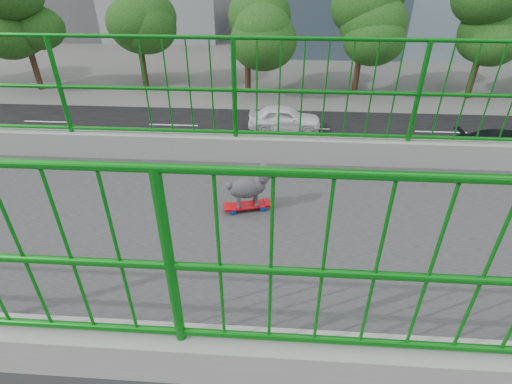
{
  "coord_description": "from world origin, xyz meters",
  "views": [
    {
      "loc": [
        2.79,
        -1.48,
        9.18
      ],
      "look_at": [
        -0.89,
        -1.73,
        6.85
      ],
      "focal_mm": 27.08,
      "sensor_mm": 36.0,
      "label": 1
    }
  ],
  "objects_px": {
    "skateboard": "(247,206)",
    "car_0": "(481,280)",
    "poodle": "(249,186)",
    "car_5": "(21,261)",
    "car_4": "(284,118)",
    "car_3": "(509,147)"
  },
  "relations": [
    {
      "from": "car_0",
      "to": "car_3",
      "type": "xyz_separation_m",
      "value": [
        -9.6,
        5.33,
        -0.04
      ]
    },
    {
      "from": "poodle",
      "to": "car_0",
      "type": "distance_m",
      "value": 10.77
    },
    {
      "from": "poodle",
      "to": "car_4",
      "type": "xyz_separation_m",
      "value": [
        -18.47,
        0.51,
        -6.55
      ]
    },
    {
      "from": "car_4",
      "to": "car_5",
      "type": "height_order",
      "value": "car_4"
    },
    {
      "from": "poodle",
      "to": "car_4",
      "type": "distance_m",
      "value": 19.61
    },
    {
      "from": "car_3",
      "to": "car_5",
      "type": "height_order",
      "value": "car_3"
    },
    {
      "from": "poodle",
      "to": "skateboard",
      "type": "bearing_deg",
      "value": -90.0
    },
    {
      "from": "skateboard",
      "to": "car_0",
      "type": "relative_size",
      "value": 0.1
    },
    {
      "from": "poodle",
      "to": "car_4",
      "type": "relative_size",
      "value": 0.11
    },
    {
      "from": "skateboard",
      "to": "car_3",
      "type": "relative_size",
      "value": 0.09
    },
    {
      "from": "car_3",
      "to": "car_4",
      "type": "distance_m",
      "value": 11.72
    },
    {
      "from": "poodle",
      "to": "car_5",
      "type": "relative_size",
      "value": 0.12
    },
    {
      "from": "car_0",
      "to": "poodle",
      "type": "bearing_deg",
      "value": -48.7
    },
    {
      "from": "car_4",
      "to": "car_5",
      "type": "relative_size",
      "value": 1.05
    },
    {
      "from": "poodle",
      "to": "car_3",
      "type": "distance_m",
      "value": 20.37
    },
    {
      "from": "poodle",
      "to": "car_4",
      "type": "height_order",
      "value": "poodle"
    },
    {
      "from": "car_0",
      "to": "car_3",
      "type": "relative_size",
      "value": 0.9
    },
    {
      "from": "car_0",
      "to": "car_5",
      "type": "xyz_separation_m",
      "value": [
        0.0,
        -14.37,
        -0.12
      ]
    },
    {
      "from": "poodle",
      "to": "car_0",
      "type": "xyz_separation_m",
      "value": [
        -5.67,
        6.46,
        -6.49
      ]
    },
    {
      "from": "skateboard",
      "to": "poodle",
      "type": "bearing_deg",
      "value": 90.0
    },
    {
      "from": "car_3",
      "to": "car_5",
      "type": "distance_m",
      "value": 21.91
    },
    {
      "from": "car_3",
      "to": "car_4",
      "type": "xyz_separation_m",
      "value": [
        -3.2,
        -11.27,
        -0.02
      ]
    }
  ]
}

